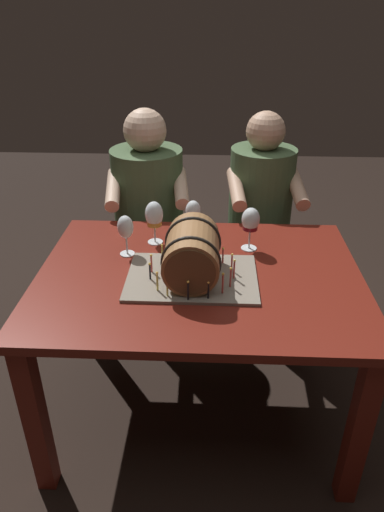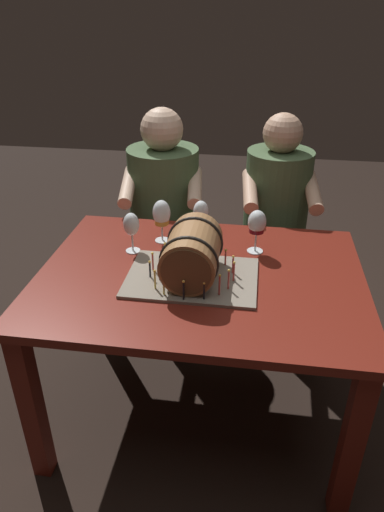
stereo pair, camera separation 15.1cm
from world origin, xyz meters
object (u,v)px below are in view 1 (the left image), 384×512
wine_glass_amber (154,216)px  person_seated_right (258,229)px  barrel_cake (192,256)px  wine_glass_empty (125,228)px  person_seated_left (149,223)px  wine_glass_white (193,213)px  dining_table (199,296)px  wine_glass_red (251,221)px

wine_glass_amber → person_seated_right: bearing=46.0°
barrel_cake → wine_glass_empty: (-0.28, 0.18, 0.02)m
person_seated_left → person_seated_right: (0.61, -0.00, -0.02)m
wine_glass_amber → wine_glass_white: 0.17m
dining_table → wine_glass_red: 0.38m
wine_glass_white → person_seated_right: 0.66m
dining_table → barrel_cake: bearing=-122.8°
dining_table → wine_glass_red: bearing=46.2°
dining_table → person_seated_right: person_seated_right is taller
wine_glass_red → wine_glass_empty: wine_glass_red is taller
person_seated_right → wine_glass_red: bearing=-99.8°
wine_glass_amber → wine_glass_empty: 0.15m
barrel_cake → person_seated_left: person_seated_left is taller
wine_glass_amber → wine_glass_red: (0.41, -0.04, 0.00)m
wine_glass_amber → person_seated_left: (-0.10, 0.52, -0.28)m
wine_glass_amber → person_seated_right: person_seated_right is taller
wine_glass_empty → wine_glass_white: (0.27, 0.16, 0.00)m
dining_table → person_seated_left: person_seated_left is taller
wine_glass_red → person_seated_left: size_ratio=0.16×
wine_glass_red → wine_glass_empty: (-0.51, -0.07, -0.01)m
wine_glass_empty → wine_glass_white: wine_glass_white is taller
barrel_cake → person_seated_left: size_ratio=0.41×
wine_glass_white → wine_glass_red: bearing=-19.2°
barrel_cake → wine_glass_white: size_ratio=2.74×
wine_glass_amber → barrel_cake: bearing=-59.2°
person_seated_left → wine_glass_white: bearing=-61.1°
barrel_cake → person_seated_left: (-0.28, 0.82, -0.25)m
wine_glass_empty → barrel_cake: bearing=-33.1°
dining_table → person_seated_right: (0.30, 0.78, -0.07)m
dining_table → wine_glass_empty: (-0.31, 0.14, 0.23)m
barrel_cake → wine_glass_red: size_ratio=2.64×
barrel_cake → wine_glass_red: barrel_cake is taller
wine_glass_red → wine_glass_white: wine_glass_red is taller
barrel_cake → wine_glass_empty: 0.34m
barrel_cake → wine_glass_white: (-0.01, 0.34, 0.02)m
wine_glass_red → person_seated_left: 0.81m
wine_glass_empty → wine_glass_white: bearing=30.4°
dining_table → wine_glass_empty: bearing=155.3°
wine_glass_red → person_seated_right: person_seated_right is taller
wine_glass_amber → person_seated_left: 0.60m
wine_glass_white → person_seated_left: person_seated_left is taller
person_seated_left → wine_glass_empty: bearing=-90.5°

